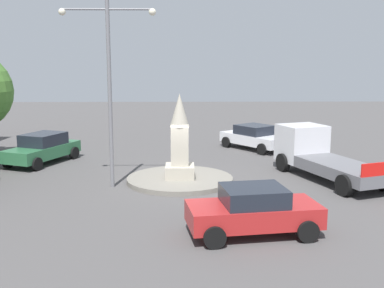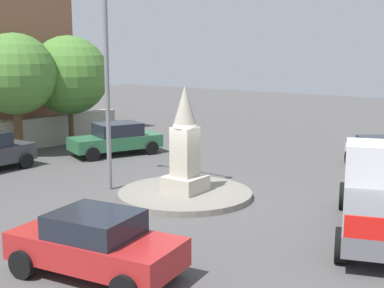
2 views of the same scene
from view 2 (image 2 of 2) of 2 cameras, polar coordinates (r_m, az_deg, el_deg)
name	(u,v)px [view 2 (image 2 of 2)]	position (r m, az deg, el deg)	size (l,w,h in m)	color
ground_plane	(185,197)	(18.09, -0.75, -5.68)	(80.00, 80.00, 0.00)	#4F4C4C
traffic_island	(185,194)	(18.06, -0.75, -5.38)	(4.53, 4.53, 0.20)	gray
monument	(185,146)	(17.69, -0.76, -0.19)	(1.22, 1.22, 3.57)	#B2AA99
streetlamp	(106,59)	(18.62, -9.14, 8.92)	(3.74, 0.28, 7.48)	slate
car_white_approaching	(384,155)	(22.59, 19.81, -1.16)	(3.98, 4.43, 1.42)	silver
car_green_passing	(116,138)	(25.21, -8.13, 0.59)	(3.18, 4.52, 1.50)	#2D6B42
car_red_waiting	(96,243)	(12.04, -10.28, -10.43)	(4.07, 2.38, 1.46)	#B22323
truck_white_parked_left	(380,192)	(15.89, 19.50, -4.88)	(3.90, 6.40, 2.14)	silver
stone_boundary_wall	(2,137)	(26.93, -19.67, 0.68)	(13.57, 0.70, 1.52)	#B2AA99
tree_near_wall	(15,74)	(25.91, -18.40, 7.08)	(3.75, 3.75, 5.65)	brown
tree_mid_cluster	(69,75)	(27.57, -13.02, 7.18)	(3.94, 3.94, 5.58)	brown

